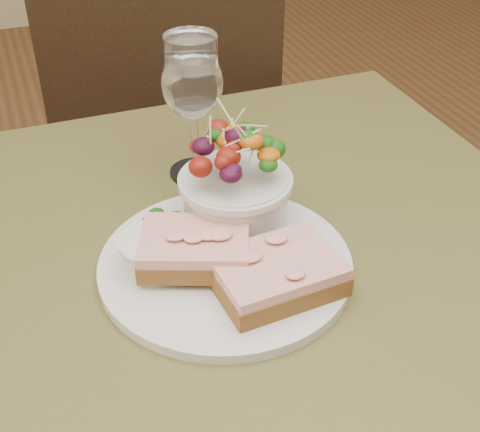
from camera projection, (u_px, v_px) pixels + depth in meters
name	position (u px, v px, depth m)	size (l,w,h in m)	color
cafe_table	(239.00, 326.00, 0.80)	(0.80, 0.80, 0.75)	#443D1D
chair_far	(179.00, 220.00, 1.57)	(0.53, 0.53, 0.90)	black
dinner_plate	(225.00, 265.00, 0.72)	(0.27, 0.27, 0.01)	silver
sandwich_front	(276.00, 273.00, 0.68)	(0.13, 0.10, 0.03)	#523416
sandwich_back	(195.00, 248.00, 0.70)	(0.14, 0.12, 0.03)	#523416
ramekin	(155.00, 251.00, 0.70)	(0.07, 0.07, 0.04)	silver
salad_bowl	(235.00, 178.00, 0.74)	(0.12, 0.12, 0.13)	silver
garnish	(160.00, 223.00, 0.76)	(0.05, 0.04, 0.02)	#0B3C0B
wine_glass	(192.00, 88.00, 0.81)	(0.08, 0.08, 0.18)	white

